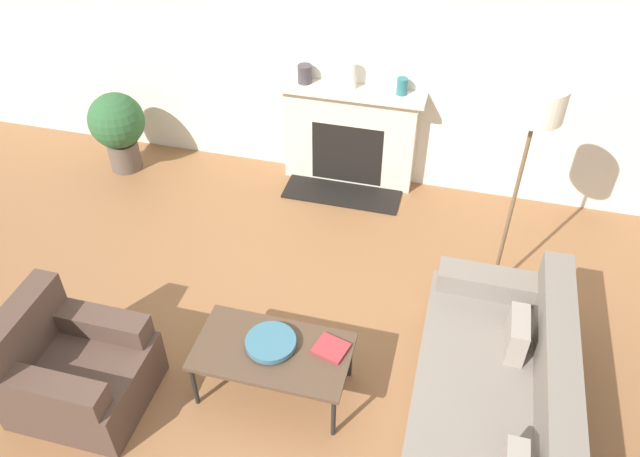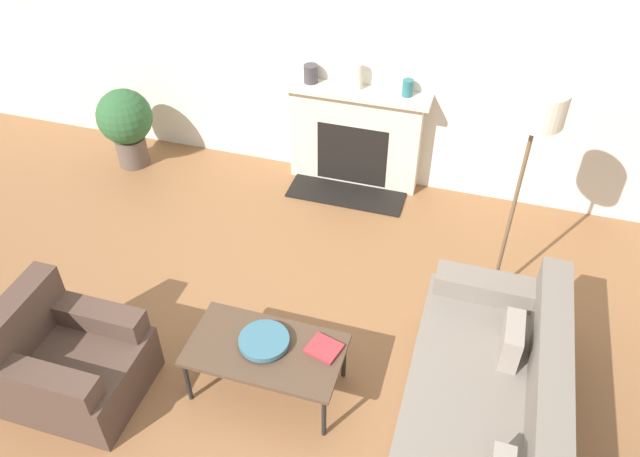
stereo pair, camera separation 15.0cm
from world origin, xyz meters
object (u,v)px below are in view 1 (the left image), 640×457
object	(u,v)px
couch	(494,421)
mantel_vase_center_left	(353,76)
book	(331,348)
potted_plant	(118,126)
coffee_table	(273,353)
bowl	(271,342)
armchair_near	(73,370)
floor_lamp	(531,130)
mantel_vase_center_right	(402,86)
fireplace	(349,138)
mantel_vase_left	(305,74)

from	to	relation	value
couch	mantel_vase_center_left	distance (m)	3.21
book	potted_plant	xyz separation A→B (m)	(-2.71, 2.13, 0.06)
coffee_table	bowl	size ratio (longest dim) A/B	3.05
armchair_near	potted_plant	size ratio (longest dim) A/B	1.03
floor_lamp	mantel_vase_center_left	distance (m)	1.97
bowl	armchair_near	bearing A→B (deg)	-161.04
coffee_table	mantel_vase_center_right	bearing A→B (deg)	81.22
bowl	mantel_vase_center_left	bearing A→B (deg)	90.64
floor_lamp	bowl	bearing A→B (deg)	-137.22
book	mantel_vase_center_left	distance (m)	2.65
coffee_table	potted_plant	distance (m)	3.24
fireplace	bowl	world-z (taller)	fireplace
floor_lamp	mantel_vase_center_left	size ratio (longest dim) A/B	7.55
armchair_near	floor_lamp	size ratio (longest dim) A/B	0.46
mantel_vase_left	bowl	bearing A→B (deg)	-79.47
armchair_near	potted_plant	xyz separation A→B (m)	(-1.06, 2.64, 0.20)
book	mantel_vase_center_right	bearing A→B (deg)	104.52
fireplace	armchair_near	xyz separation A→B (m)	(-1.22, -3.00, -0.20)
fireplace	mantel_vase_center_left	world-z (taller)	mantel_vase_center_left
coffee_table	floor_lamp	distance (m)	2.29
coffee_table	fireplace	bearing A→B (deg)	91.27
couch	mantel_vase_left	bearing A→B (deg)	-143.85
fireplace	couch	bearing A→B (deg)	-60.32
floor_lamp	mantel_vase_left	size ratio (longest dim) A/B	11.03
fireplace	book	bearing A→B (deg)	-80.16
mantel_vase_center_left	mantel_vase_center_right	xyz separation A→B (m)	(0.45, 0.00, -0.05)
armchair_near	book	xyz separation A→B (m)	(1.65, 0.50, 0.14)
couch	armchair_near	distance (m)	2.77
book	mantel_vase_center_right	size ratio (longest dim) A/B	1.66
bowl	potted_plant	world-z (taller)	potted_plant
mantel_vase_center_right	coffee_table	bearing A→B (deg)	-98.78
fireplace	armchair_near	world-z (taller)	fireplace
bowl	mantel_vase_left	world-z (taller)	mantel_vase_left
armchair_near	floor_lamp	bearing A→B (deg)	-56.77
coffee_table	floor_lamp	xyz separation A→B (m)	(1.43, 1.38, 1.14)
bowl	mantel_vase_center_left	size ratio (longest dim) A/B	1.39
mantel_vase_center_left	book	bearing A→B (deg)	-80.42
floor_lamp	mantel_vase_center_right	distance (m)	1.67
fireplace	potted_plant	size ratio (longest dim) A/B	1.67
coffee_table	mantel_vase_center_left	world-z (taller)	mantel_vase_center_left
mantel_vase_center_right	mantel_vase_left	bearing A→B (deg)	180.00
floor_lamp	coffee_table	bearing A→B (deg)	-136.17
bowl	mantel_vase_left	xyz separation A→B (m)	(-0.48, 2.58, 0.65)
couch	coffee_table	distance (m)	1.48
mantel_vase_left	book	bearing A→B (deg)	-70.80
couch	potted_plant	size ratio (longest dim) A/B	2.72
coffee_table	mantel_vase_center_left	size ratio (longest dim) A/B	4.26
book	potted_plant	world-z (taller)	potted_plant
book	armchair_near	bearing A→B (deg)	-147.92
couch	mantel_vase_center_right	world-z (taller)	mantel_vase_center_right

